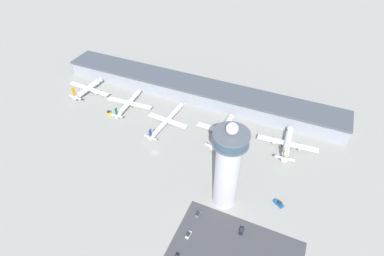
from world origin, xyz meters
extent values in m
plane|color=#9E9B93|center=(0.00, 0.00, 0.00)|extent=(1000.00, 1000.00, 0.00)
cube|color=#9399A3|center=(0.00, 70.00, 6.02)|extent=(235.22, 22.00, 12.04)
cube|color=#4C515B|center=(0.00, 70.00, 12.84)|extent=(235.22, 25.00, 1.60)
cylinder|color=#BCBCC1|center=(54.75, -17.03, 22.44)|extent=(13.25, 13.25, 44.89)
cylinder|color=#565B66|center=(54.75, -17.03, 45.29)|extent=(18.03, 18.03, 0.80)
cylinder|color=#334C60|center=(54.75, -17.03, 48.12)|extent=(16.58, 16.58, 4.86)
cylinder|color=#565B66|center=(54.75, -17.03, 51.05)|extent=(18.03, 18.03, 1.00)
sphere|color=white|center=(54.75, -17.03, 54.52)|extent=(5.95, 5.95, 5.95)
cube|color=#424247|center=(70.35, -45.15, 0.00)|extent=(64.00, 40.00, 0.01)
cylinder|color=white|center=(-86.23, 40.57, 4.42)|extent=(6.08, 23.17, 4.36)
cone|color=white|center=(-85.22, 53.95, 4.42)|extent=(4.65, 4.25, 4.36)
cone|color=white|center=(-87.30, 26.54, 4.42)|extent=(4.31, 5.52, 3.93)
cube|color=white|center=(-86.20, 41.02, 3.66)|extent=(40.95, 7.47, 0.44)
cylinder|color=#A8A8B2|center=(-94.65, 42.67, 2.34)|extent=(2.76, 4.97, 2.40)
cylinder|color=#A8A8B2|center=(-77.59, 41.37, 2.34)|extent=(2.76, 4.97, 2.40)
cube|color=orange|center=(-87.38, 25.49, 10.10)|extent=(0.51, 2.81, 6.98)
cube|color=white|center=(-87.41, 25.09, 4.86)|extent=(12.33, 2.92, 0.24)
cylinder|color=black|center=(-85.46, 50.79, 1.12)|extent=(0.28, 0.28, 2.24)
cylinder|color=black|center=(-83.21, 40.00, 1.12)|extent=(0.28, 0.28, 2.24)
cylinder|color=black|center=(-89.31, 40.46, 1.12)|extent=(0.28, 0.28, 2.24)
cylinder|color=white|center=(-43.83, 36.95, 4.09)|extent=(5.13, 29.84, 3.42)
cone|color=white|center=(-44.78, 53.31, 4.09)|extent=(3.59, 3.27, 3.42)
cone|color=white|center=(-42.85, 20.08, 4.09)|extent=(3.31, 4.27, 3.07)
cube|color=white|center=(-43.87, 37.54, 3.49)|extent=(38.72, 6.63, 0.44)
cylinder|color=#A8A8B2|center=(-52.00, 38.07, 2.46)|extent=(2.09, 3.86, 1.88)
cylinder|color=#A8A8B2|center=(-35.85, 39.01, 2.46)|extent=(2.09, 3.86, 1.88)
cube|color=#14704C|center=(-42.80, 19.26, 8.53)|extent=(0.46, 2.81, 5.46)
cube|color=white|center=(-42.78, 18.86, 4.43)|extent=(9.66, 2.55, 0.24)
cylinder|color=black|center=(-44.62, 50.57, 1.19)|extent=(0.28, 0.28, 2.38)
cylinder|color=black|center=(-41.43, 36.88, 1.19)|extent=(0.28, 0.28, 2.38)
cylinder|color=black|center=(-46.21, 36.60, 1.19)|extent=(0.28, 0.28, 2.38)
cylinder|color=white|center=(-6.14, 29.77, 3.87)|extent=(6.27, 36.64, 3.50)
cone|color=white|center=(-4.63, 49.53, 3.87)|extent=(3.73, 3.40, 3.50)
cone|color=white|center=(-7.69, 9.49, 3.87)|extent=(3.46, 4.42, 3.15)
cube|color=white|center=(-6.09, 30.50, 3.26)|extent=(32.26, 6.83, 0.44)
cylinder|color=#A8A8B2|center=(-12.71, 32.01, 2.20)|extent=(2.21, 3.98, 1.92)
cylinder|color=#A8A8B2|center=(0.69, 30.98, 2.20)|extent=(2.21, 3.98, 1.92)
cube|color=navy|center=(-7.76, 8.66, 8.41)|extent=(0.51, 2.81, 5.59)
cube|color=white|center=(-7.79, 8.26, 4.22)|extent=(9.91, 2.74, 0.24)
cylinder|color=black|center=(-4.84, 46.76, 1.06)|extent=(0.28, 0.28, 2.12)
cylinder|color=black|center=(-3.71, 29.52, 1.06)|extent=(0.28, 0.28, 2.12)
cylinder|color=black|center=(-8.59, 29.89, 1.06)|extent=(0.28, 0.28, 2.12)
cylinder|color=silver|center=(35.59, 34.72, 4.25)|extent=(5.06, 28.02, 4.33)
cone|color=silver|center=(36.01, 50.63, 4.25)|extent=(4.43, 4.01, 4.33)
cone|color=silver|center=(35.16, 18.17, 4.25)|extent=(4.03, 5.30, 3.90)
cube|color=silver|center=(35.61, 35.28, 3.50)|extent=(39.16, 5.42, 0.44)
cylinder|color=#A8A8B2|center=(27.43, 36.49, 2.19)|extent=(2.51, 4.83, 2.38)
cylinder|color=#A8A8B2|center=(43.83, 36.07, 2.19)|extent=(2.51, 4.83, 2.38)
cube|color=#197FB2|center=(35.13, 17.13, 9.89)|extent=(0.37, 2.81, 6.93)
cube|color=silver|center=(35.12, 16.73, 4.69)|extent=(12.18, 2.32, 0.24)
cylinder|color=black|center=(35.92, 47.48, 1.04)|extent=(0.28, 0.28, 2.09)
cylinder|color=black|center=(38.62, 34.40, 1.04)|extent=(0.28, 0.28, 2.09)
cylinder|color=black|center=(32.55, 34.56, 1.04)|extent=(0.28, 0.28, 2.09)
cylinder|color=white|center=(79.90, 40.33, 4.61)|extent=(5.78, 22.92, 4.43)
cone|color=white|center=(79.10, 53.65, 4.61)|extent=(4.66, 4.25, 4.43)
cone|color=white|center=(80.73, 26.35, 4.61)|extent=(4.30, 5.55, 3.99)
cube|color=white|center=(79.87, 40.78, 3.84)|extent=(40.65, 6.81, 0.44)
cylinder|color=#A8A8B2|center=(71.33, 41.27, 2.50)|extent=(2.72, 5.01, 2.44)
cylinder|color=#A8A8B2|center=(88.29, 42.29, 2.50)|extent=(2.72, 5.01, 2.44)
cube|color=orange|center=(80.80, 25.29, 10.37)|extent=(0.47, 2.81, 7.09)
cube|color=white|center=(80.82, 24.89, 5.06)|extent=(12.50, 2.74, 0.24)
cylinder|color=black|center=(79.29, 50.46, 1.20)|extent=(0.28, 0.28, 2.40)
cylinder|color=black|center=(83.01, 40.17, 1.20)|extent=(0.28, 0.28, 2.40)
cylinder|color=black|center=(76.82, 39.80, 1.20)|extent=(0.28, 0.28, 2.40)
cube|color=black|center=(84.28, -7.73, 0.06)|extent=(5.54, 4.56, 0.12)
cube|color=#195699|center=(84.28, -7.73, 0.66)|extent=(6.41, 5.11, 1.33)
cube|color=#232D38|center=(84.80, -8.02, 1.87)|extent=(2.64, 2.81, 1.08)
cube|color=black|center=(-53.28, 22.61, 0.06)|extent=(5.49, 4.48, 0.12)
cube|color=gold|center=(-53.28, 22.61, 0.72)|extent=(6.37, 5.04, 1.45)
cube|color=#232D38|center=(-53.80, 22.91, 2.04)|extent=(2.60, 2.71, 1.18)
cube|color=black|center=(45.12, -45.50, 0.06)|extent=(1.91, 3.87, 0.12)
cube|color=silver|center=(45.12, -45.50, 0.37)|extent=(2.01, 4.59, 0.74)
cube|color=#232D38|center=(45.11, -45.61, 1.05)|extent=(1.71, 2.55, 0.61)
cube|color=black|center=(69.78, -32.31, 0.06)|extent=(1.97, 3.88, 0.12)
cube|color=black|center=(69.78, -32.31, 0.43)|extent=(2.07, 4.61, 0.85)
cube|color=#232D38|center=(69.77, -32.19, 1.20)|extent=(1.77, 2.56, 0.70)
cube|color=black|center=(44.97, -32.21, 0.06)|extent=(1.91, 3.82, 0.12)
cube|color=slate|center=(44.97, -32.21, 0.41)|extent=(2.02, 4.53, 0.81)
cube|color=#232D38|center=(44.97, -32.33, 1.14)|extent=(1.71, 2.52, 0.66)
camera|label=1|loc=(79.36, -119.03, 144.55)|focal=28.00mm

